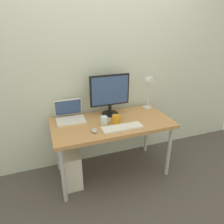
{
  "coord_description": "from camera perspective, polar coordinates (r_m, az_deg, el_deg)",
  "views": [
    {
      "loc": [
        -0.71,
        -1.99,
        1.75
      ],
      "look_at": [
        0.0,
        0.0,
        0.83
      ],
      "focal_mm": 33.1,
      "sensor_mm": 36.0,
      "label": 1
    }
  ],
  "objects": [
    {
      "name": "ground_plane",
      "position": [
        2.74,
        0.0,
        -16.02
      ],
      "size": [
        6.0,
        6.0,
        0.0
      ],
      "primitive_type": "plane",
      "color": "#4C4742"
    },
    {
      "name": "back_wall",
      "position": [
        2.53,
        -3.13,
        13.36
      ],
      "size": [
        4.4,
        0.04,
        2.6
      ],
      "primitive_type": "cube",
      "color": "silver",
      "rests_on": "ground_plane"
    },
    {
      "name": "desk",
      "position": [
        2.38,
        0.0,
        -4.05
      ],
      "size": [
        1.36,
        0.67,
        0.71
      ],
      "color": "#B7844C",
      "rests_on": "ground_plane"
    },
    {
      "name": "monitor",
      "position": [
        2.44,
        -0.61,
        5.32
      ],
      "size": [
        0.48,
        0.2,
        0.49
      ],
      "color": "black",
      "rests_on": "desk"
    },
    {
      "name": "laptop",
      "position": [
        2.43,
        -11.62,
        -0.79
      ],
      "size": [
        0.32,
        0.27,
        0.23
      ],
      "color": "silver",
      "rests_on": "desk"
    },
    {
      "name": "desk_lamp",
      "position": [
        2.64,
        10.52,
        7.85
      ],
      "size": [
        0.11,
        0.16,
        0.48
      ],
      "color": "silver",
      "rests_on": "desk"
    },
    {
      "name": "keyboard",
      "position": [
        2.2,
        2.85,
        -4.34
      ],
      "size": [
        0.44,
        0.14,
        0.02
      ],
      "primitive_type": "cube",
      "color": "silver",
      "rests_on": "desk"
    },
    {
      "name": "mouse",
      "position": [
        2.14,
        -4.94,
        -5.11
      ],
      "size": [
        0.06,
        0.09,
        0.03
      ],
      "primitive_type": "ellipsoid",
      "color": "#B2B2B7",
      "rests_on": "desk"
    },
    {
      "name": "coffee_mug",
      "position": [
        2.32,
        1.18,
        -1.93
      ],
      "size": [
        0.12,
        0.09,
        0.09
      ],
      "color": "orange",
      "rests_on": "desk"
    },
    {
      "name": "glass_cup",
      "position": [
        2.27,
        -2.17,
        -2.38
      ],
      "size": [
        0.11,
        0.07,
        0.1
      ],
      "color": "silver",
      "rests_on": "desk"
    },
    {
      "name": "computer_tower",
      "position": [
        2.51,
        -11.08,
        -14.7
      ],
      "size": [
        0.18,
        0.36,
        0.42
      ],
      "primitive_type": "cube",
      "color": "silver",
      "rests_on": "ground_plane"
    }
  ]
}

